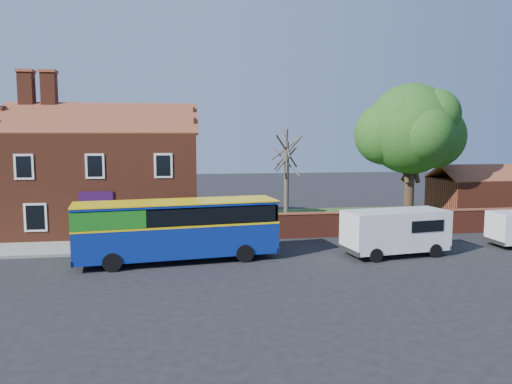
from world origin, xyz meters
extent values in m
plane|color=black|center=(0.00, 0.00, 0.00)|extent=(120.00, 120.00, 0.00)
cube|color=gray|center=(-7.00, 5.75, 0.06)|extent=(18.00, 3.50, 0.12)
cube|color=slate|center=(-7.00, 4.00, 0.07)|extent=(18.00, 0.15, 0.14)
cube|color=#426B28|center=(13.00, 13.00, 0.02)|extent=(26.00, 12.00, 0.04)
cube|color=brown|center=(-7.00, 11.50, 3.25)|extent=(12.00, 8.00, 6.50)
cube|color=brown|center=(-7.00, 9.50, 7.50)|extent=(12.30, 4.08, 2.16)
cube|color=brown|center=(-7.00, 13.50, 7.50)|extent=(12.30, 4.08, 2.16)
cube|color=brown|center=(-11.80, 11.50, 9.40)|extent=(0.90, 0.90, 2.20)
cube|color=brown|center=(-10.40, 11.50, 9.40)|extent=(0.90, 0.90, 2.20)
cube|color=black|center=(-7.00, 7.47, 4.60)|extent=(1.10, 0.06, 1.50)
cube|color=#4C0F19|center=(-7.00, 7.45, 1.10)|extent=(0.95, 0.04, 2.10)
cube|color=silver|center=(-7.00, 7.47, 1.15)|extent=(1.20, 0.06, 2.30)
cube|color=#2D0D3C|center=(-7.00, 7.44, 2.80)|extent=(2.00, 0.06, 0.60)
cube|color=maroon|center=(13.00, 7.00, 0.75)|extent=(22.00, 0.30, 1.50)
cube|color=brown|center=(13.00, 7.00, 1.55)|extent=(22.00, 0.38, 0.10)
cube|color=maroon|center=(22.00, 13.00, 1.50)|extent=(8.00, 5.00, 3.00)
cube|color=brown|center=(22.00, 11.75, 3.55)|extent=(8.20, 2.56, 1.24)
cube|color=brown|center=(22.00, 14.25, 3.55)|extent=(8.20, 2.56, 1.24)
cube|color=navy|center=(-2.15, 2.24, 1.16)|extent=(10.39, 3.91, 1.61)
cube|color=yellow|center=(-2.15, 2.24, 1.97)|extent=(10.41, 3.93, 0.10)
cube|color=black|center=(-2.15, 2.24, 2.45)|extent=(9.99, 3.87, 0.81)
cube|color=#1D801C|center=(-5.47, 1.78, 2.45)|extent=(3.77, 3.03, 0.86)
cube|color=navy|center=(-2.15, 2.24, 2.99)|extent=(10.39, 3.91, 0.14)
cube|color=yellow|center=(-2.15, 2.24, 3.07)|extent=(10.43, 3.96, 0.06)
cylinder|color=black|center=(-5.20, 0.62, 0.46)|extent=(0.94, 0.40, 0.91)
cylinder|color=black|center=(-5.53, 2.97, 0.46)|extent=(0.94, 0.40, 0.91)
cylinder|color=black|center=(1.22, 1.51, 0.46)|extent=(0.94, 0.40, 0.91)
cylinder|color=black|center=(0.90, 3.86, 0.46)|extent=(0.94, 0.40, 0.91)
cube|color=silver|center=(9.41, 1.82, 1.38)|extent=(5.80, 3.02, 2.10)
cube|color=black|center=(11.87, 2.19, 1.71)|extent=(0.36, 1.87, 0.83)
cube|color=black|center=(12.10, 2.23, 0.44)|extent=(0.43, 2.20, 0.27)
cylinder|color=black|center=(7.82, 0.51, 0.36)|extent=(0.75, 0.33, 0.73)
cylinder|color=black|center=(7.50, 2.58, 0.36)|extent=(0.75, 0.33, 0.73)
cylinder|color=black|center=(11.32, 1.05, 0.36)|extent=(0.75, 0.33, 0.73)
cylinder|color=black|center=(11.00, 3.12, 0.36)|extent=(0.75, 0.33, 0.73)
cylinder|color=black|center=(16.59, 3.60, 0.31)|extent=(0.62, 0.25, 0.61)
cylinder|color=black|center=(14.76, 11.62, 2.11)|extent=(0.73, 0.73, 4.22)
sphere|color=#387424|center=(14.76, 11.62, 6.88)|extent=(6.61, 6.61, 6.61)
sphere|color=#387424|center=(16.69, 11.98, 6.33)|extent=(4.77, 4.77, 4.77)
sphere|color=#387424|center=(13.02, 12.17, 6.52)|extent=(4.59, 4.59, 4.59)
cylinder|color=#4C4238|center=(5.28, 10.69, 2.98)|extent=(0.34, 0.34, 5.97)
cylinder|color=#4C4238|center=(5.28, 10.69, 5.12)|extent=(0.35, 2.91, 2.34)
cylinder|color=#4C4238|center=(5.28, 10.69, 4.90)|extent=(1.52, 2.15, 2.15)
cylinder|color=#4C4238|center=(5.28, 10.69, 5.33)|extent=(2.44, 1.12, 2.38)
camera|label=1|loc=(-1.75, -23.16, 6.45)|focal=35.00mm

